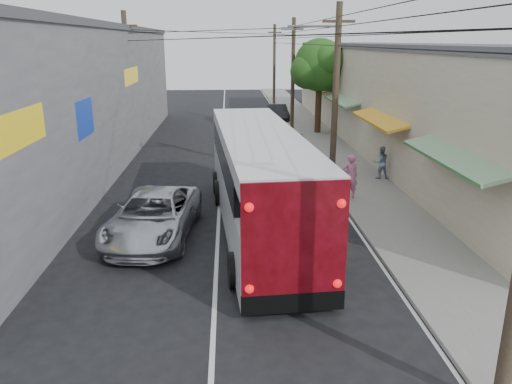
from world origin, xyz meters
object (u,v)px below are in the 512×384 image
jeepney (154,216)px  pedestrian_far (381,162)px  pedestrian_near (350,176)px  coach_bus (259,179)px  parked_car_mid (284,139)px  parked_suv (297,158)px  parked_car_far (278,112)px

jeepney → pedestrian_far: size_ratio=3.59×
pedestrian_far → pedestrian_near: bearing=48.7°
coach_bus → pedestrian_near: (3.96, 3.00, -0.76)m
jeepney → pedestrian_far: pedestrian_far is taller
jeepney → parked_car_mid: jeepney is taller
jeepney → parked_suv: size_ratio=1.01×
coach_bus → pedestrian_near: coach_bus is taller
jeepney → pedestrian_near: pedestrian_near is taller
coach_bus → parked_car_mid: 13.38m
parked_car_far → pedestrian_near: pedestrian_near is taller
parked_suv → pedestrian_far: pedestrian_far is taller
parked_suv → pedestrian_far: (3.80, -1.48, 0.10)m
parked_suv → parked_car_mid: bearing=84.6°
parked_suv → parked_car_mid: size_ratio=1.38×
pedestrian_near → pedestrian_far: (2.20, 3.02, -0.15)m
parked_car_mid → parked_car_far: size_ratio=1.01×
parked_car_far → jeepney: bearing=-107.8°
parked_car_mid → pedestrian_far: pedestrian_far is taller
coach_bus → pedestrian_far: (6.16, 6.01, -0.92)m
parked_car_mid → pedestrian_near: size_ratio=2.14×
coach_bus → parked_car_mid: size_ratio=3.10×
parked_car_far → pedestrian_near: bearing=-91.2°
parked_suv → pedestrian_near: bearing=-75.8°
jeepney → parked_suv: 10.08m
parked_car_far → pedestrian_far: bearing=-84.3°
parked_car_far → pedestrian_near: size_ratio=2.13×
jeepney → pedestrian_far: 11.80m
parked_car_far → pedestrian_near: (0.80, -22.16, 0.40)m
jeepney → parked_car_far: jeepney is taller
coach_bus → parked_car_far: (3.16, 25.15, -1.16)m
jeepney → pedestrian_near: size_ratio=3.00×
parked_car_mid → pedestrian_near: pedestrian_near is taller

